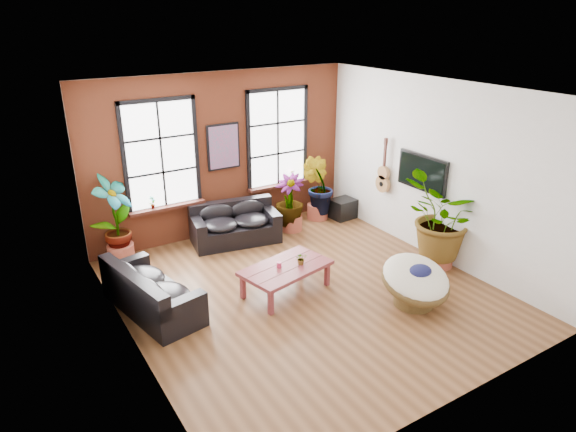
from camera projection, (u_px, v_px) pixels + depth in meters
name	position (u px, v px, depth m)	size (l,w,h in m)	color
room	(302.00, 197.00, 8.54)	(6.04, 6.54, 3.54)	brown
sofa_back	(235.00, 224.00, 10.96)	(1.95, 1.20, 0.84)	black
sofa_left	(149.00, 292.00, 8.37)	(1.21, 2.13, 0.79)	black
coffee_table	(286.00, 269.00, 8.94)	(1.71, 1.20, 0.60)	maroon
papasan_chair	(416.00, 281.00, 8.55)	(1.21, 1.23, 0.87)	brown
poster	(223.00, 147.00, 10.85)	(0.74, 0.06, 0.98)	black
tv_wall_unit	(410.00, 174.00, 10.41)	(0.13, 1.86, 1.20)	black
media_box	(343.00, 209.00, 12.23)	(0.60, 0.51, 0.47)	black
pot_back_left	(121.00, 253.00, 10.11)	(0.66, 0.66, 0.37)	#A24835
pot_back_right	(318.00, 211.00, 12.22)	(0.49, 0.49, 0.36)	#A24835
pot_right_wall	(438.00, 255.00, 9.96)	(0.70, 0.70, 0.43)	#A24835
pot_mid	(291.00, 222.00, 11.59)	(0.60, 0.60, 0.36)	#A24835
floor_plant_back_left	(115.00, 217.00, 9.78)	(0.87, 0.59, 1.66)	#15511B
floor_plant_back_right	(318.00, 186.00, 11.97)	(0.73, 0.59, 1.33)	#15511B
floor_plant_right_wall	(443.00, 219.00, 9.63)	(1.51, 1.31, 1.68)	#15511B
floor_plant_mid	(290.00, 200.00, 11.38)	(0.65, 0.65, 1.15)	#15511B
table_plant	(301.00, 258.00, 8.95)	(0.20, 0.17, 0.22)	#15511B
sill_plant_left	(152.00, 202.00, 10.34)	(0.14, 0.10, 0.27)	#15511B
sill_plant_right	(292.00, 176.00, 11.99)	(0.15, 0.15, 0.27)	#15511B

